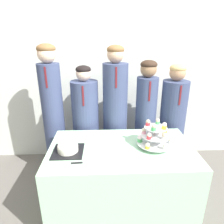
{
  "coord_description": "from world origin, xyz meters",
  "views": [
    {
      "loc": [
        -0.16,
        -1.24,
        1.69
      ],
      "look_at": [
        -0.09,
        0.43,
        1.06
      ],
      "focal_mm": 32.0,
      "sensor_mm": 36.0,
      "label": 1
    }
  ],
  "objects_px": {
    "student_3": "(145,122)",
    "cupcake_stand": "(155,135)",
    "student_1": "(86,128)",
    "student_4": "(172,125)",
    "round_cake": "(68,147)",
    "cake_knife": "(84,163)",
    "student_0": "(53,116)",
    "student_2": "(115,118)"
  },
  "relations": [
    {
      "from": "cupcake_stand",
      "to": "student_1",
      "type": "distance_m",
      "value": 0.93
    },
    {
      "from": "student_0",
      "to": "student_3",
      "type": "xyz_separation_m",
      "value": [
        1.1,
        -0.0,
        -0.1
      ]
    },
    {
      "from": "cupcake_stand",
      "to": "student_2",
      "type": "xyz_separation_m",
      "value": [
        -0.34,
        0.59,
        -0.06
      ]
    },
    {
      "from": "student_3",
      "to": "cupcake_stand",
      "type": "bearing_deg",
      "value": -93.08
    },
    {
      "from": "round_cake",
      "to": "student_1",
      "type": "bearing_deg",
      "value": 80.68
    },
    {
      "from": "cupcake_stand",
      "to": "student_4",
      "type": "xyz_separation_m",
      "value": [
        0.36,
        0.59,
        -0.17
      ]
    },
    {
      "from": "student_0",
      "to": "student_2",
      "type": "bearing_deg",
      "value": 0.0
    },
    {
      "from": "cupcake_stand",
      "to": "student_1",
      "type": "height_order",
      "value": "student_1"
    },
    {
      "from": "student_0",
      "to": "student_4",
      "type": "bearing_deg",
      "value": 0.0
    },
    {
      "from": "cake_knife",
      "to": "student_3",
      "type": "bearing_deg",
      "value": 46.38
    },
    {
      "from": "cake_knife",
      "to": "student_2",
      "type": "relative_size",
      "value": 0.2
    },
    {
      "from": "student_0",
      "to": "student_1",
      "type": "bearing_deg",
      "value": 0.0
    },
    {
      "from": "cake_knife",
      "to": "student_0",
      "type": "relative_size",
      "value": 0.2
    },
    {
      "from": "cupcake_stand",
      "to": "student_3",
      "type": "distance_m",
      "value": 0.6
    },
    {
      "from": "cake_knife",
      "to": "student_4",
      "type": "bearing_deg",
      "value": 34.97
    },
    {
      "from": "cupcake_stand",
      "to": "student_4",
      "type": "relative_size",
      "value": 0.24
    },
    {
      "from": "student_3",
      "to": "student_1",
      "type": "bearing_deg",
      "value": 180.0
    },
    {
      "from": "round_cake",
      "to": "student_0",
      "type": "bearing_deg",
      "value": 112.71
    },
    {
      "from": "round_cake",
      "to": "student_4",
      "type": "distance_m",
      "value": 1.34
    },
    {
      "from": "student_1",
      "to": "round_cake",
      "type": "bearing_deg",
      "value": -99.32
    },
    {
      "from": "student_1",
      "to": "student_2",
      "type": "height_order",
      "value": "student_2"
    },
    {
      "from": "cake_knife",
      "to": "student_4",
      "type": "height_order",
      "value": "student_4"
    },
    {
      "from": "cake_knife",
      "to": "student_1",
      "type": "distance_m",
      "value": 0.83
    },
    {
      "from": "student_2",
      "to": "cake_knife",
      "type": "bearing_deg",
      "value": -110.26
    },
    {
      "from": "cupcake_stand",
      "to": "student_0",
      "type": "distance_m",
      "value": 1.22
    },
    {
      "from": "student_2",
      "to": "student_1",
      "type": "bearing_deg",
      "value": -180.0
    },
    {
      "from": "round_cake",
      "to": "cupcake_stand",
      "type": "xyz_separation_m",
      "value": [
        0.8,
        0.07,
        0.07
      ]
    },
    {
      "from": "student_3",
      "to": "student_4",
      "type": "relative_size",
      "value": 1.03
    },
    {
      "from": "student_4",
      "to": "student_1",
      "type": "bearing_deg",
      "value": 180.0
    },
    {
      "from": "student_3",
      "to": "cake_knife",
      "type": "bearing_deg",
      "value": -129.23
    },
    {
      "from": "round_cake",
      "to": "student_0",
      "type": "distance_m",
      "value": 0.71
    },
    {
      "from": "student_1",
      "to": "student_4",
      "type": "relative_size",
      "value": 0.99
    },
    {
      "from": "cupcake_stand",
      "to": "student_0",
      "type": "relative_size",
      "value": 0.21
    },
    {
      "from": "round_cake",
      "to": "student_0",
      "type": "height_order",
      "value": "student_0"
    },
    {
      "from": "round_cake",
      "to": "student_4",
      "type": "height_order",
      "value": "student_4"
    },
    {
      "from": "cake_knife",
      "to": "student_3",
      "type": "distance_m",
      "value": 1.07
    },
    {
      "from": "round_cake",
      "to": "student_4",
      "type": "relative_size",
      "value": 0.19
    },
    {
      "from": "cake_knife",
      "to": "student_2",
      "type": "xyz_separation_m",
      "value": [
        0.31,
        0.83,
        0.05
      ]
    },
    {
      "from": "round_cake",
      "to": "cupcake_stand",
      "type": "height_order",
      "value": "cupcake_stand"
    },
    {
      "from": "student_1",
      "to": "student_2",
      "type": "xyz_separation_m",
      "value": [
        0.35,
        0.0,
        0.12
      ]
    },
    {
      "from": "student_1",
      "to": "student_4",
      "type": "height_order",
      "value": "student_4"
    },
    {
      "from": "student_1",
      "to": "student_2",
      "type": "distance_m",
      "value": 0.37
    }
  ]
}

